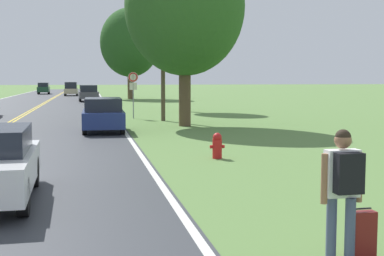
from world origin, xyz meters
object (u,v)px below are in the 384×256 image
at_px(traffic_sign, 133,83).
at_px(tree_far_back, 184,31).
at_px(suitcase, 361,235).
at_px(car_dark_blue_hatchback_mid_near, 103,114).
at_px(car_dark_grey_suv_receding, 88,93).
at_px(car_dark_green_suv_horizon, 44,88).
at_px(tree_left_verge, 130,43).
at_px(tree_mid_treeline, 185,7).
at_px(hitchhiker_person, 343,181).
at_px(fire_hydrant, 217,145).
at_px(car_champagne_suv_distant, 71,89).

distance_m(traffic_sign, tree_far_back, 8.58).
height_order(suitcase, car_dark_blue_hatchback_mid_near, car_dark_blue_hatchback_mid_near).
bearing_deg(car_dark_grey_suv_receding, car_dark_blue_hatchback_mid_near, -1.06).
xyz_separation_m(car_dark_blue_hatchback_mid_near, car_dark_green_suv_horizon, (-7.45, 61.01, 0.12)).
distance_m(tree_left_verge, tree_mid_treeline, 36.47).
xyz_separation_m(hitchhiker_person, suitcase, (0.29, 0.02, -0.76)).
distance_m(fire_hydrant, car_champagne_suv_distant, 61.16).
bearing_deg(tree_far_back, tree_mid_treeline, -99.96).
xyz_separation_m(suitcase, car_dark_blue_hatchback_mid_near, (-2.98, 18.04, 0.49)).
bearing_deg(tree_far_back, car_dark_blue_hatchback_mid_near, -113.73).
xyz_separation_m(suitcase, tree_far_back, (3.33, 32.38, 5.58)).
bearing_deg(tree_mid_treeline, tree_left_verge, 89.91).
height_order(traffic_sign, car_champagne_suv_distant, traffic_sign).
bearing_deg(fire_hydrant, car_dark_blue_hatchback_mid_near, 109.86).
height_order(tree_far_back, car_dark_grey_suv_receding, tree_far_back).
bearing_deg(car_dark_grey_suv_receding, car_champagne_suv_distant, -175.22).
distance_m(fire_hydrant, tree_left_verge, 48.01).
relative_size(tree_mid_treeline, car_dark_green_suv_horizon, 1.95).
xyz_separation_m(suitcase, car_dark_green_suv_horizon, (-10.42, 79.04, 0.61)).
bearing_deg(car_champagne_suv_distant, car_dark_blue_hatchback_mid_near, 3.83).
bearing_deg(car_dark_blue_hatchback_mid_near, car_dark_green_suv_horizon, -172.10).
relative_size(tree_far_back, car_dark_green_suv_horizon, 1.70).
xyz_separation_m(tree_far_back, car_dark_green_suv_horizon, (-13.75, 46.66, -4.97)).
distance_m(fire_hydrant, tree_far_back, 24.03).
distance_m(car_dark_blue_hatchback_mid_near, car_dark_grey_suv_receding, 32.79).
bearing_deg(fire_hydrant, car_dark_grey_suv_receding, 95.28).
relative_size(suitcase, tree_far_back, 0.08).
relative_size(suitcase, car_dark_grey_suv_receding, 0.15).
xyz_separation_m(fire_hydrant, tree_left_verge, (1.05, 47.60, 6.20)).
height_order(suitcase, tree_mid_treeline, tree_mid_treeline).
bearing_deg(fire_hydrant, tree_far_back, 82.35).
bearing_deg(car_dark_blue_hatchback_mid_near, tree_left_verge, 174.69).
bearing_deg(car_dark_green_suv_horizon, suitcase, -173.76).
height_order(traffic_sign, car_dark_grey_suv_receding, traffic_sign).
height_order(car_dark_blue_hatchback_mid_near, car_champagne_suv_distant, car_champagne_suv_distant).
height_order(hitchhiker_person, tree_left_verge, tree_left_verge).
distance_m(tree_left_verge, car_dark_grey_suv_receding, 9.58).
relative_size(car_dark_blue_hatchback_mid_near, car_champagne_suv_distant, 0.90).
height_order(fire_hydrant, traffic_sign, traffic_sign).
relative_size(hitchhiker_person, car_dark_grey_suv_receding, 0.38).
distance_m(tree_mid_treeline, car_dark_grey_suv_receding, 31.29).
xyz_separation_m(fire_hydrant, car_dark_grey_suv_receding, (-3.85, 41.63, 0.53)).
distance_m(suitcase, car_dark_green_suv_horizon, 79.73).
relative_size(fire_hydrant, car_dark_grey_suv_receding, 0.17).
height_order(fire_hydrant, car_dark_grey_suv_receding, car_dark_grey_suv_receding).
distance_m(traffic_sign, tree_mid_treeline, 7.19).
bearing_deg(car_champagne_suv_distant, hitchhiker_person, 5.17).
bearing_deg(suitcase, traffic_sign, 0.81).
bearing_deg(car_dark_blue_hatchback_mid_near, hitchhiker_person, 9.41).
relative_size(suitcase, car_champagne_suv_distant, 0.16).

